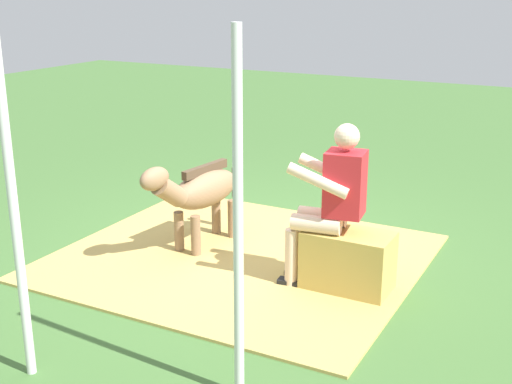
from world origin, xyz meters
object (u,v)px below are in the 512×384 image
tent_pole_left (238,224)px  pony_standing (200,192)px  person_seated (330,198)px  hay_bale (348,261)px  tent_pole_mid (14,210)px

tent_pole_left → pony_standing: bearing=-52.1°
person_seated → tent_pole_left: (-0.11, 1.69, 0.34)m
hay_bale → tent_pole_left: tent_pole_left is taller
hay_bale → pony_standing: pony_standing is taller
person_seated → hay_bale: bearing=-174.4°
hay_bale → pony_standing: 1.59m
hay_bale → tent_pole_left: bearing=88.1°
pony_standing → person_seated: bearing=170.6°
person_seated → tent_pole_mid: (1.20, 2.10, 0.34)m
person_seated → pony_standing: 1.42m
person_seated → tent_pole_left: tent_pole_left is taller
tent_pole_mid → tent_pole_left: bearing=-162.5°
hay_bale → person_seated: size_ratio=0.51×
person_seated → tent_pole_mid: size_ratio=0.62×
pony_standing → tent_pole_left: (-1.49, 1.92, 0.55)m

